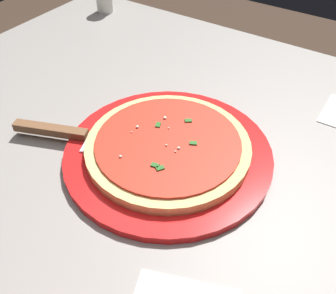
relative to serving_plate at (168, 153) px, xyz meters
The scene contains 4 objects.
restaurant_table 0.12m from the serving_plate, ahead, with size 1.16×0.96×0.75m.
serving_plate is the anchor object (origin of this frame).
pizza 0.02m from the serving_plate, 18.86° to the left, with size 0.26×0.26×0.02m.
pizza_server 0.16m from the serving_plate, 21.21° to the left, with size 0.22×0.12×0.01m.
Camera 1 is at (-0.26, 0.37, 1.18)m, focal length 40.64 mm.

